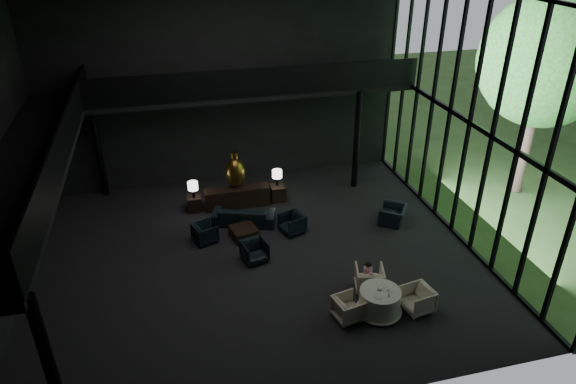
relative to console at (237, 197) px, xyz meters
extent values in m
cube|color=black|center=(0.09, -3.47, -0.39)|extent=(14.00, 12.00, 0.02)
cube|color=black|center=(0.09, 2.53, 3.61)|extent=(14.00, 0.04, 8.00)
cube|color=black|center=(0.09, -9.47, 3.61)|extent=(14.00, 0.04, 8.00)
cube|color=black|center=(-5.91, -3.47, 3.61)|extent=(2.00, 12.00, 0.25)
cube|color=black|center=(1.09, 1.53, 3.61)|extent=(12.00, 2.00, 0.25)
cube|color=black|center=(-4.91, -3.47, 4.21)|extent=(0.06, 12.00, 1.00)
cube|color=black|center=(1.09, 0.53, 4.21)|extent=(12.00, 0.06, 1.00)
cylinder|color=black|center=(-4.91, -9.17, 1.61)|extent=(0.24, 0.24, 4.00)
cylinder|color=black|center=(-4.91, 2.23, 1.61)|extent=(0.24, 0.24, 4.00)
cylinder|color=black|center=(4.89, 0.53, 1.61)|extent=(0.24, 0.24, 4.00)
cylinder|color=#382D23|center=(11.09, -1.47, 2.06)|extent=(0.36, 0.36, 4.90)
sphere|color=#2B5E21|center=(11.09, -1.47, 4.86)|extent=(4.80, 4.80, 4.80)
cube|color=black|center=(0.00, 0.00, 0.00)|extent=(2.42, 0.55, 0.77)
ellipsoid|color=#A58836|center=(0.00, 0.18, 0.96)|extent=(0.74, 0.74, 1.15)
cylinder|color=#A58836|center=(0.00, 0.18, 1.65)|extent=(0.25, 0.25, 0.23)
cube|color=black|center=(-1.60, 0.11, -0.10)|extent=(0.52, 0.52, 0.57)
cylinder|color=black|center=(-1.60, 0.06, 0.35)|extent=(0.11, 0.11, 0.33)
cylinder|color=white|center=(-1.60, 0.06, 0.66)|extent=(0.38, 0.38, 0.30)
cube|color=black|center=(1.60, 0.11, -0.08)|extent=(0.56, 0.56, 0.61)
cylinder|color=black|center=(1.60, 0.19, 0.39)|extent=(0.11, 0.11, 0.33)
cylinder|color=white|center=(1.60, 0.19, 0.71)|extent=(0.38, 0.38, 0.30)
imported|color=black|center=(0.04, -1.26, 0.08)|extent=(2.47, 1.43, 0.93)
imported|color=black|center=(-1.43, -2.10, -0.02)|extent=(0.85, 0.88, 0.72)
imported|color=black|center=(1.56, -2.26, 0.00)|extent=(0.91, 0.94, 0.78)
imported|color=#18272D|center=(-0.02, -3.60, 0.00)|extent=(0.89, 0.85, 0.76)
imported|color=black|center=(5.22, -2.52, 0.01)|extent=(0.99, 1.07, 0.79)
cube|color=black|center=(-0.12, -2.18, -0.20)|extent=(1.00, 1.00, 0.37)
cylinder|color=white|center=(2.86, -6.86, -0.01)|extent=(1.13, 1.13, 0.75)
cone|color=white|center=(2.86, -6.86, -0.34)|extent=(1.28, 1.28, 0.10)
imported|color=beige|center=(2.98, -5.83, 0.06)|extent=(1.04, 1.00, 0.88)
imported|color=beige|center=(3.92, -7.01, 0.02)|extent=(0.86, 0.90, 0.81)
imported|color=#C2B794|center=(1.95, -6.87, -0.02)|extent=(0.79, 0.82, 0.72)
cylinder|color=#EFA7B8|center=(2.89, -5.88, 0.25)|extent=(0.26, 0.26, 0.36)
sphere|color=#D8A884|center=(2.89, -5.88, 0.52)|extent=(0.18, 0.18, 0.18)
ellipsoid|color=black|center=(2.89, -5.88, 0.55)|extent=(0.19, 0.19, 0.13)
cylinder|color=white|center=(2.70, -7.06, 0.37)|extent=(0.28, 0.28, 0.01)
cylinder|color=white|center=(3.04, -6.67, 0.37)|extent=(0.26, 0.26, 0.01)
cylinder|color=white|center=(3.12, -6.97, 0.37)|extent=(0.17, 0.17, 0.01)
cylinder|color=white|center=(3.07, -6.89, 0.41)|extent=(0.10, 0.10, 0.06)
ellipsoid|color=white|center=(2.85, -6.81, 0.40)|extent=(0.15, 0.15, 0.07)
cylinder|color=#99999E|center=(2.98, -7.13, 0.40)|extent=(0.08, 0.08, 0.08)
camera|label=1|loc=(-2.26, -16.94, 9.32)|focal=32.00mm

